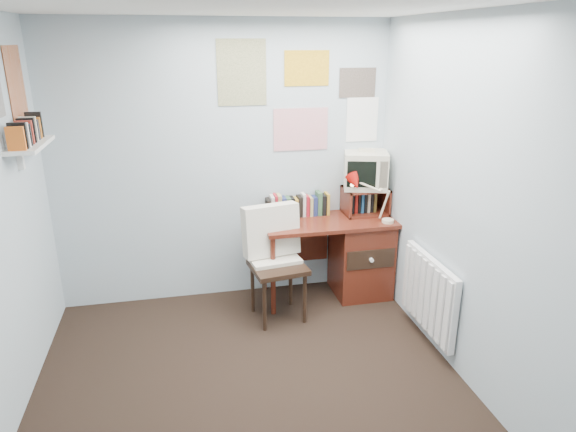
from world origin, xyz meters
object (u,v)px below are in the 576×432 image
(tv_riser, at_px, (365,201))
(desk, at_px, (355,253))
(wall_shelf, at_px, (30,145))
(radiator, at_px, (429,294))
(desk_lamp, at_px, (389,202))
(crt_tv, at_px, (366,168))
(desk_chair, at_px, (278,267))

(tv_riser, bearing_deg, desk, -137.04)
(desk, distance_m, wall_shelf, 2.87)
(desk, bearing_deg, radiator, -72.76)
(desk_lamp, distance_m, crt_tv, 0.41)
(desk_lamp, height_order, tv_riser, desk_lamp)
(crt_tv, bearing_deg, desk_lamp, -52.10)
(desk, bearing_deg, desk_chair, -159.17)
(desk_lamp, distance_m, wall_shelf, 2.89)
(crt_tv, height_order, radiator, crt_tv)
(crt_tv, xyz_separation_m, radiator, (0.17, -1.06, -0.77))
(desk_chair, relative_size, radiator, 1.19)
(wall_shelf, bearing_deg, desk, 8.40)
(desk, relative_size, desk_chair, 1.26)
(radiator, bearing_deg, desk_lamp, 94.22)
(desk_chair, xyz_separation_m, radiator, (1.09, -0.62, -0.06))
(tv_riser, xyz_separation_m, wall_shelf, (-2.69, -0.49, 0.74))
(desk_chair, distance_m, wall_shelf, 2.11)
(radiator, xyz_separation_m, wall_shelf, (-2.86, 0.55, 1.20))
(radiator, height_order, wall_shelf, wall_shelf)
(radiator, bearing_deg, wall_shelf, 169.11)
(desk, xyz_separation_m, crt_tv, (0.11, 0.13, 0.79))
(desk_lamp, relative_size, radiator, 0.48)
(desk_lamp, xyz_separation_m, radiator, (0.06, -0.75, -0.53))
(desk, bearing_deg, crt_tv, 48.91)
(desk, distance_m, desk_chair, 0.86)
(desk, xyz_separation_m, wall_shelf, (-2.57, -0.38, 1.21))
(desk_chair, height_order, crt_tv, crt_tv)
(crt_tv, relative_size, radiator, 0.49)
(tv_riser, distance_m, wall_shelf, 2.83)
(desk_chair, xyz_separation_m, tv_riser, (0.92, 0.42, 0.41))
(desk_chair, distance_m, radiator, 1.26)
(radiator, bearing_deg, crt_tv, 99.37)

